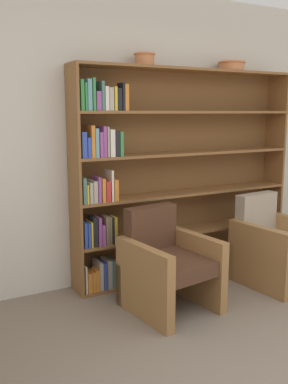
{
  "coord_description": "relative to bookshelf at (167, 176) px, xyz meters",
  "views": [
    {
      "loc": [
        -2.11,
        -1.07,
        1.63
      ],
      "look_at": [
        -0.39,
        2.11,
        0.95
      ],
      "focal_mm": 40.0,
      "sensor_mm": 36.0,
      "label": 1
    }
  ],
  "objects": [
    {
      "name": "bowl_sage",
      "position": [
        0.74,
        -0.02,
        1.08
      ],
      "size": [
        0.28,
        0.28,
        0.1
      ],
      "color": "#C67547",
      "rests_on": "bookshelf"
    },
    {
      "name": "armchair_leather",
      "position": [
        -0.38,
        -0.65,
        -0.63
      ],
      "size": [
        0.73,
        0.76,
        0.83
      ],
      "rotation": [
        0.0,
        0.0,
        3.28
      ],
      "color": "olive",
      "rests_on": "ground"
    },
    {
      "name": "wall_back",
      "position": [
        -0.05,
        0.17,
        0.36
      ],
      "size": [
        12.0,
        0.06,
        2.75
      ],
      "color": "silver",
      "rests_on": "ground"
    },
    {
      "name": "bowl_cream",
      "position": [
        -0.26,
        -0.02,
        1.09
      ],
      "size": [
        0.2,
        0.2,
        0.12
      ],
      "color": "#C67547",
      "rests_on": "bookshelf"
    },
    {
      "name": "armchair_cushioned",
      "position": [
        0.82,
        -0.65,
        -0.63
      ],
      "size": [
        0.72,
        0.75,
        0.83
      ],
      "rotation": [
        0.0,
        0.0,
        3.26
      ],
      "color": "olive",
      "rests_on": "ground"
    },
    {
      "name": "bookshelf",
      "position": [
        0.0,
        0.0,
        0.0
      ],
      "size": [
        2.37,
        0.3,
        2.04
      ],
      "color": "brown",
      "rests_on": "ground"
    }
  ]
}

